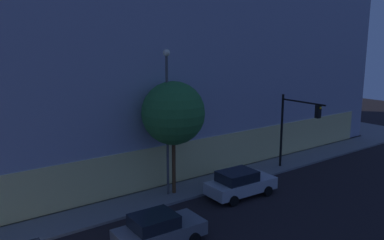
% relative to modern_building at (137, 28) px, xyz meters
% --- Properties ---
extents(modern_building, '(37.97, 25.00, 21.92)m').
position_rel_modern_building_xyz_m(modern_building, '(0.00, 0.00, 0.00)').
color(modern_building, '#4C4C51').
rests_on(modern_building, ground).
extents(traffic_light_far_corner, '(0.33, 3.87, 5.62)m').
position_rel_modern_building_xyz_m(traffic_light_far_corner, '(4.49, -15.39, -6.94)').
color(traffic_light_far_corner, black).
rests_on(traffic_light_far_corner, sidewalk_corner).
extents(street_lamp_sidewalk, '(0.44, 0.44, 9.09)m').
position_rel_modern_building_xyz_m(street_lamp_sidewalk, '(-5.68, -13.81, -5.12)').
color(street_lamp_sidewalk, '#4D4D4D').
rests_on(street_lamp_sidewalk, sidewalk_corner).
extents(sidewalk_tree, '(3.96, 3.96, 7.18)m').
position_rel_modern_building_xyz_m(sidewalk_tree, '(-5.25, -13.84, -5.54)').
color(sidewalk_tree, brown).
rests_on(sidewalk_tree, sidewalk_corner).
extents(car_grey, '(4.45, 2.26, 1.62)m').
position_rel_modern_building_xyz_m(car_grey, '(-9.42, -18.71, -10.06)').
color(car_grey, slate).
rests_on(car_grey, ground).
extents(car_silver, '(4.65, 2.32, 1.70)m').
position_rel_modern_building_xyz_m(car_silver, '(-2.00, -16.52, -10.01)').
color(car_silver, '#B7BABF').
rests_on(car_silver, ground).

